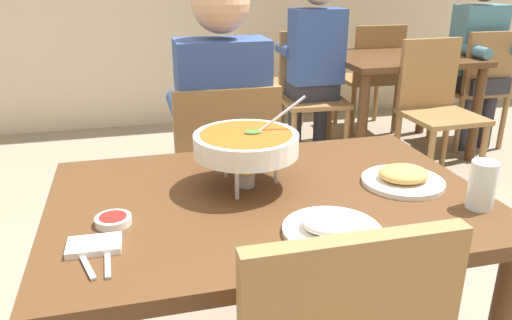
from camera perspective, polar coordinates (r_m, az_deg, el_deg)
dining_table_main at (r=1.47m, az=1.45°, el=-7.95°), size 1.21×0.82×0.73m
chair_diner_main at (r=2.13m, az=-3.60°, el=-1.59°), size 0.44×0.44×0.90m
diner_main at (r=2.08m, az=-3.92°, el=4.76°), size 0.40×0.45×1.31m
curry_bowl at (r=1.43m, az=-1.12°, el=1.80°), size 0.33×0.30×0.26m
rice_plate at (r=1.23m, az=8.62°, el=-7.41°), size 0.24×0.24×0.06m
appetizer_plate at (r=1.55m, az=16.32°, el=-1.94°), size 0.24×0.24×0.06m
sauce_dish at (r=1.31m, az=-15.87°, el=-6.55°), size 0.09×0.09×0.02m
napkin_folded at (r=1.22m, az=-17.85°, el=-9.20°), size 0.12×0.08×0.02m
fork_utensil at (r=1.18m, az=-18.92°, el=-10.64°), size 0.06×0.17×0.01m
spoon_utensil at (r=1.17m, az=-16.46°, el=-10.46°), size 0.02×0.17×0.01m
drink_glass at (r=1.45m, az=24.20°, el=-2.86°), size 0.07×0.07×0.13m
dining_table_far at (r=3.90m, az=15.97°, el=9.46°), size 1.00×0.80×0.73m
chair_bg_left at (r=4.20m, az=23.97°, el=8.00°), size 0.45×0.45×0.90m
chair_bg_middle at (r=3.69m, az=6.18°, el=8.13°), size 0.47×0.47×0.90m
chair_bg_right at (r=4.20m, az=5.30°, el=9.72°), size 0.50×0.50×0.90m
chair_bg_corner at (r=3.48m, az=19.63°, el=6.24°), size 0.45×0.45×0.90m
chair_bg_window at (r=4.34m, az=13.03°, el=9.65°), size 0.45×0.45×0.90m
patron_bg_left at (r=4.19m, az=23.98°, el=11.29°), size 0.40×0.45×1.31m
patron_bg_middle at (r=3.58m, az=6.61°, el=11.56°), size 0.40×0.45×1.31m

